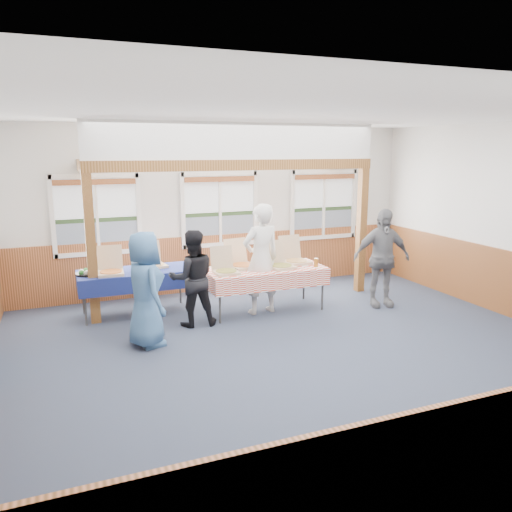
{
  "coord_description": "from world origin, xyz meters",
  "views": [
    {
      "loc": [
        -2.93,
        -5.82,
        2.75
      ],
      "look_at": [
        -0.22,
        1.0,
        1.18
      ],
      "focal_mm": 35.0,
      "sensor_mm": 36.0,
      "label": 1
    }
  ],
  "objects_px": {
    "table_left": "(135,274)",
    "woman_black": "(192,278)",
    "woman_white": "(261,259)",
    "man_blue": "(145,289)",
    "person_grey": "(382,258)",
    "table_right": "(265,271)"
  },
  "relations": [
    {
      "from": "woman_white",
      "to": "man_blue",
      "type": "height_order",
      "value": "woman_white"
    },
    {
      "from": "woman_white",
      "to": "woman_black",
      "type": "bearing_deg",
      "value": -0.17
    },
    {
      "from": "woman_white",
      "to": "person_grey",
      "type": "xyz_separation_m",
      "value": [
        2.13,
        -0.42,
        -0.07
      ]
    },
    {
      "from": "man_blue",
      "to": "person_grey",
      "type": "relative_size",
      "value": 0.94
    },
    {
      "from": "person_grey",
      "to": "table_right",
      "type": "bearing_deg",
      "value": 179.1
    },
    {
      "from": "table_left",
      "to": "table_right",
      "type": "height_order",
      "value": "same"
    },
    {
      "from": "table_left",
      "to": "woman_black",
      "type": "height_order",
      "value": "woman_black"
    },
    {
      "from": "woman_black",
      "to": "table_left",
      "type": "bearing_deg",
      "value": -44.84
    },
    {
      "from": "table_right",
      "to": "woman_white",
      "type": "height_order",
      "value": "woman_white"
    },
    {
      "from": "woman_white",
      "to": "man_blue",
      "type": "relative_size",
      "value": 1.14
    },
    {
      "from": "table_left",
      "to": "man_blue",
      "type": "xyz_separation_m",
      "value": [
        -0.07,
        -1.48,
        0.12
      ]
    },
    {
      "from": "table_left",
      "to": "man_blue",
      "type": "height_order",
      "value": "man_blue"
    },
    {
      "from": "table_right",
      "to": "person_grey",
      "type": "relative_size",
      "value": 1.27
    },
    {
      "from": "man_blue",
      "to": "person_grey",
      "type": "xyz_separation_m",
      "value": [
        4.2,
        0.33,
        0.05
      ]
    },
    {
      "from": "man_blue",
      "to": "woman_white",
      "type": "bearing_deg",
      "value": -82.23
    },
    {
      "from": "table_left",
      "to": "woman_black",
      "type": "bearing_deg",
      "value": -44.94
    },
    {
      "from": "table_left",
      "to": "table_right",
      "type": "relative_size",
      "value": 0.86
    },
    {
      "from": "table_left",
      "to": "table_right",
      "type": "distance_m",
      "value": 2.21
    },
    {
      "from": "table_left",
      "to": "man_blue",
      "type": "distance_m",
      "value": 1.49
    },
    {
      "from": "table_left",
      "to": "woman_white",
      "type": "height_order",
      "value": "woman_white"
    },
    {
      "from": "table_left",
      "to": "man_blue",
      "type": "bearing_deg",
      "value": -87.36
    },
    {
      "from": "man_blue",
      "to": "table_left",
      "type": "bearing_deg",
      "value": -14.73
    }
  ]
}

